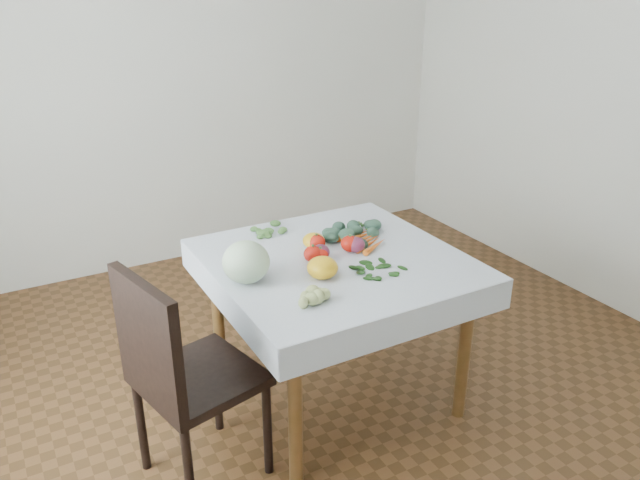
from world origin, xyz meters
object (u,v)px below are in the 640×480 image
object	(u,v)px
cabbage	(246,262)
carrot_bunch	(363,239)
table	(335,278)
chair	(178,369)
heirloom_back	(314,241)

from	to	relation	value
cabbage	carrot_bunch	bearing A→B (deg)	10.13
table	carrot_bunch	bearing A→B (deg)	24.48
chair	heirloom_back	world-z (taller)	chair
cabbage	heirloom_back	size ratio (longest dim) A/B	1.89
table	cabbage	distance (m)	0.49
chair	heirloom_back	size ratio (longest dim) A/B	9.09
table	cabbage	bearing A→B (deg)	-177.27
table	heirloom_back	distance (m)	0.21
heirloom_back	carrot_bunch	bearing A→B (deg)	-12.14
table	carrot_bunch	world-z (taller)	carrot_bunch
table	cabbage	world-z (taller)	cabbage
table	carrot_bunch	distance (m)	0.26
cabbage	carrot_bunch	distance (m)	0.68
chair	heirloom_back	distance (m)	0.92
carrot_bunch	heirloom_back	bearing A→B (deg)	167.86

